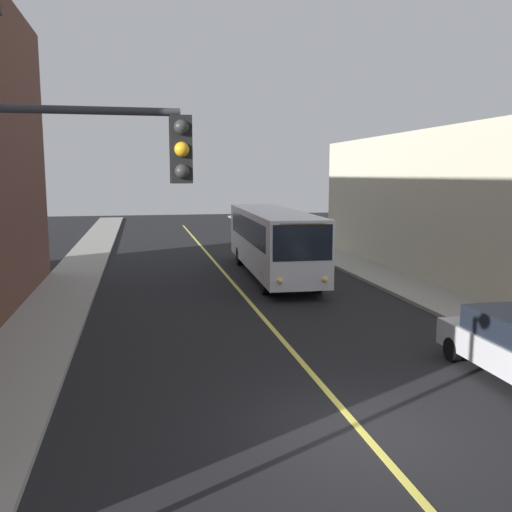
# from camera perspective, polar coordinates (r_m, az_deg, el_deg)

# --- Properties ---
(ground_plane) EXTENTS (120.00, 120.00, 0.00)m
(ground_plane) POSITION_cam_1_polar(r_m,az_deg,el_deg) (11.48, 10.75, -17.25)
(ground_plane) COLOR black
(sidewalk_left) EXTENTS (2.50, 90.00, 0.15)m
(sidewalk_left) POSITION_cam_1_polar(r_m,az_deg,el_deg) (20.37, -20.49, -5.98)
(sidewalk_left) COLOR gray
(sidewalk_left) RESTS_ON ground
(sidewalk_right) EXTENTS (2.50, 90.00, 0.15)m
(sidewalk_right) POSITION_cam_1_polar(r_m,az_deg,el_deg) (23.09, 17.96, -4.20)
(sidewalk_right) COLOR gray
(sidewalk_right) RESTS_ON ground
(lane_stripe_center) EXTENTS (0.16, 60.00, 0.01)m
(lane_stripe_center) POSITION_cam_1_polar(r_m,az_deg,el_deg) (25.35, -2.30, -2.86)
(lane_stripe_center) COLOR #D8CC4C
(lane_stripe_center) RESTS_ON ground
(building_right_warehouse) EXTENTS (12.00, 21.94, 6.96)m
(building_right_warehouse) POSITION_cam_1_polar(r_m,az_deg,el_deg) (31.26, 24.78, 4.93)
(building_right_warehouse) COLOR beige
(building_right_warehouse) RESTS_ON ground
(city_bus) EXTENTS (3.01, 12.23, 3.20)m
(city_bus) POSITION_cam_1_polar(r_m,az_deg,el_deg) (27.13, 1.67, 1.76)
(city_bus) COLOR silver
(city_bus) RESTS_ON ground
(traffic_signal_left_corner) EXTENTS (3.75, 0.48, 6.00)m
(traffic_signal_left_corner) POSITION_cam_1_polar(r_m,az_deg,el_deg) (8.66, -20.65, 3.67)
(traffic_signal_left_corner) COLOR #2D2D33
(traffic_signal_left_corner) RESTS_ON sidewalk_left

